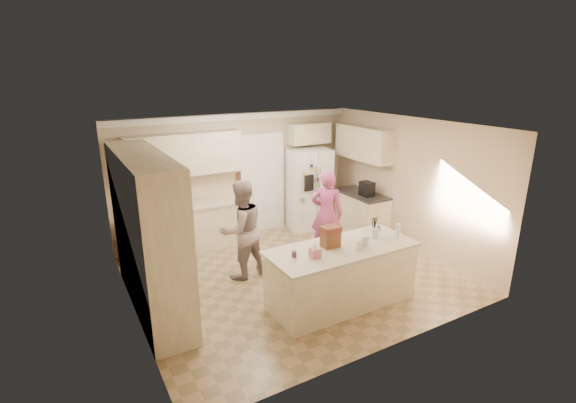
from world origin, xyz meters
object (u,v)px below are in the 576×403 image
refrigerator (308,189)px  tissue_box (315,253)px  coffee_maker (367,189)px  teen_boy (241,230)px  teen_girl (327,214)px  island_base (341,276)px  utensil_crock (374,233)px  dollhouse_body (330,240)px

refrigerator → tissue_box: size_ratio=12.86×
coffee_maker → tissue_box: (-2.60, -2.00, -0.07)m
teen_boy → teen_girl: (1.77, 0.03, -0.02)m
island_base → utensil_crock: utensil_crock is taller
coffee_maker → utensil_crock: coffee_maker is taller
tissue_box → dollhouse_body: bearing=26.6°
island_base → dollhouse_body: size_ratio=8.46×
utensil_crock → teen_girl: (0.16, 1.52, -0.16)m
dollhouse_body → teen_boy: bearing=119.0°
coffee_maker → utensil_crock: bearing=-127.1°
island_base → teen_girl: size_ratio=1.32×
teen_boy → tissue_box: bearing=92.8°
dollhouse_body → teen_boy: teen_boy is taller
refrigerator → coffee_maker: size_ratio=6.00×
refrigerator → dollhouse_body: 3.25m
coffee_maker → teen_girl: size_ratio=0.18×
tissue_box → teen_boy: (-0.40, 1.65, -0.14)m
utensil_crock → teen_girl: size_ratio=0.09×
dollhouse_body → utensil_crock: bearing=-3.6°
teen_girl → utensil_crock: bearing=125.7°
refrigerator → dollhouse_body: (-1.46, -2.90, 0.14)m
utensil_crock → dollhouse_body: bearing=176.4°
teen_boy → refrigerator: bearing=-158.2°
tissue_box → teen_girl: bearing=50.8°
coffee_maker → island_base: bearing=-137.2°
refrigerator → island_base: (-1.31, -3.00, -0.46)m
utensil_crock → dollhouse_body: (-0.80, 0.05, 0.04)m
utensil_crock → dollhouse_body: dollhouse_body is taller
utensil_crock → teen_boy: 2.20m
refrigerator → utensil_crock: 3.02m
teen_boy → teen_girl: 1.77m
coffee_maker → teen_boy: bearing=-173.3°
coffee_maker → teen_girl: teen_girl is taller
refrigerator → island_base: size_ratio=0.82×
teen_girl → island_base: bearing=104.4°
island_base → teen_boy: bearing=121.6°
coffee_maker → island_base: (-2.05, -1.90, -0.63)m
coffee_maker → island_base: 2.87m
refrigerator → teen_boy: size_ratio=1.05×
refrigerator → utensil_crock: bearing=-91.8°
coffee_maker → teen_boy: 3.03m
refrigerator → tissue_box: bearing=-110.1°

